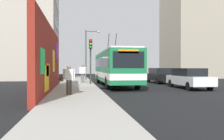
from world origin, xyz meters
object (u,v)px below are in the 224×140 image
object	(u,v)px
city_bus	(115,66)
street_lamp	(88,51)
traffic_light	(91,54)
parked_car_black	(160,75)
pedestrian_midblock	(83,72)
parked_car_white	(189,78)
pedestrian_near_wall	(69,77)

from	to	relation	value
city_bus	street_lamp	xyz separation A→B (m)	(8.13, 2.04, 1.94)
traffic_light	parked_car_black	bearing A→B (deg)	-71.59
city_bus	traffic_light	bearing A→B (deg)	85.59
parked_car_black	pedestrian_midblock	distance (m)	8.03
pedestrian_midblock	traffic_light	xyz separation A→B (m)	(-2.02, -0.66, 1.65)
traffic_light	parked_car_white	bearing A→B (deg)	-118.42
traffic_light	pedestrian_near_wall	bearing A→B (deg)	168.26
city_bus	parked_car_black	world-z (taller)	city_bus
city_bus	parked_car_black	size ratio (longest dim) A/B	2.46
traffic_light	street_lamp	world-z (taller)	street_lamp
pedestrian_midblock	street_lamp	bearing A→B (deg)	-7.41
city_bus	street_lamp	distance (m)	8.61
traffic_light	street_lamp	xyz separation A→B (m)	(7.97, -0.11, 0.81)
city_bus	traffic_light	distance (m)	2.44
city_bus	pedestrian_midblock	world-z (taller)	city_bus
parked_car_white	traffic_light	size ratio (longest dim) A/B	1.21
pedestrian_near_wall	traffic_light	bearing A→B (deg)	-11.74
pedestrian_near_wall	traffic_light	xyz separation A→B (m)	(8.11, -1.68, 1.77)
parked_car_white	parked_car_black	xyz separation A→B (m)	(6.42, 0.00, -0.00)
traffic_light	street_lamp	bearing A→B (deg)	-0.81
pedestrian_near_wall	street_lamp	xyz separation A→B (m)	(16.08, -1.80, 2.57)
pedestrian_midblock	street_lamp	world-z (taller)	street_lamp
parked_car_black	pedestrian_midblock	bearing A→B (deg)	93.04
parked_car_black	street_lamp	world-z (taller)	street_lamp
parked_car_white	street_lamp	distance (m)	14.25
parked_car_white	city_bus	bearing A→B (deg)	53.76
city_bus	parked_car_white	size ratio (longest dim) A/B	2.38
pedestrian_near_wall	street_lamp	bearing A→B (deg)	-6.38
traffic_light	pedestrian_midblock	bearing A→B (deg)	18.10
parked_car_white	street_lamp	size ratio (longest dim) A/B	0.80
pedestrian_midblock	traffic_light	distance (m)	2.69
pedestrian_near_wall	street_lamp	world-z (taller)	street_lamp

